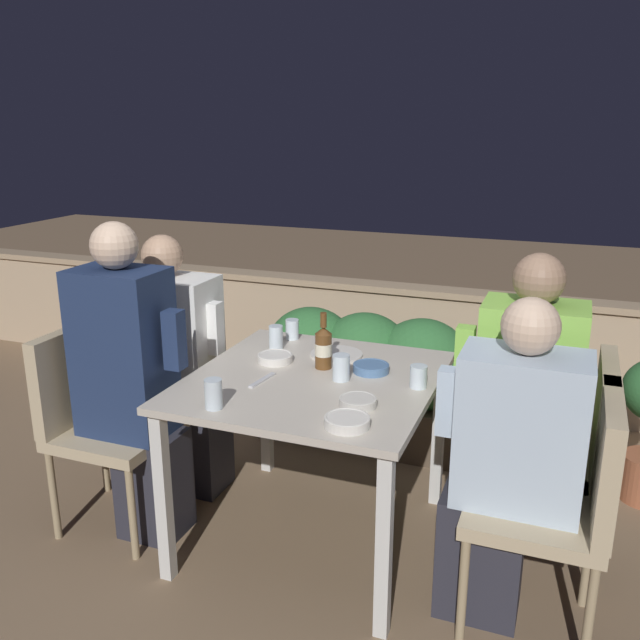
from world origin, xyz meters
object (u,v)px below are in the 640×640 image
(person_blue_shirt, at_px, (507,465))
(chair_right_far, at_px, (570,446))
(chair_left_near, at_px, (96,408))
(beer_bottle, at_px, (324,347))
(person_green_blouse, at_px, (518,413))
(person_white_polo, at_px, (176,366))
(person_navy_jumper, at_px, (132,383))
(chair_right_near, at_px, (568,491))
(chair_left_far, at_px, (141,375))

(person_blue_shirt, distance_m, chair_right_far, 0.41)
(chair_left_near, xyz_separation_m, beer_bottle, (0.93, 0.32, 0.29))
(chair_right_far, xyz_separation_m, person_green_blouse, (-0.20, 0.00, 0.10))
(person_white_polo, xyz_separation_m, beer_bottle, (0.78, -0.07, 0.21))
(person_green_blouse, bearing_deg, person_navy_jumper, -166.68)
(chair_right_far, distance_m, person_green_blouse, 0.23)
(chair_left_near, bearing_deg, person_navy_jumper, 0.00)
(chair_right_near, bearing_deg, person_blue_shirt, -180.00)
(person_green_blouse, bearing_deg, chair_right_far, 0.00)
(person_navy_jumper, relative_size, chair_right_near, 1.53)
(chair_left_near, height_order, person_white_polo, person_white_polo)
(person_white_polo, bearing_deg, person_navy_jumper, -82.98)
(person_white_polo, xyz_separation_m, person_green_blouse, (1.57, -0.04, 0.03))
(chair_left_far, bearing_deg, person_green_blouse, -1.24)
(chair_left_far, height_order, chair_right_far, same)
(person_navy_jumper, height_order, person_white_polo, person_navy_jumper)
(chair_left_far, xyz_separation_m, chair_right_near, (1.98, -0.39, 0.00))
(chair_left_far, xyz_separation_m, chair_right_far, (1.98, -0.04, 0.00))
(person_white_polo, bearing_deg, chair_right_far, -1.25)
(person_green_blouse, bearing_deg, chair_right_near, -59.71)
(person_navy_jumper, bearing_deg, chair_left_far, 122.34)
(chair_right_near, bearing_deg, person_green_blouse, 120.29)
(chair_left_near, relative_size, beer_bottle, 3.70)
(chair_left_far, height_order, chair_right_near, same)
(chair_left_far, bearing_deg, person_navy_jumper, -57.66)
(person_navy_jumper, xyz_separation_m, person_green_blouse, (1.52, 0.36, -0.04))
(beer_bottle, bearing_deg, chair_right_near, -17.60)
(person_navy_jumper, xyz_separation_m, person_blue_shirt, (1.52, 0.01, -0.09))
(chair_left_far, relative_size, person_blue_shirt, 0.74)
(chair_left_near, xyz_separation_m, person_white_polo, (0.15, 0.40, 0.08))
(chair_left_near, distance_m, person_blue_shirt, 1.72)
(chair_right_near, bearing_deg, chair_left_far, 168.85)
(person_green_blouse, bearing_deg, person_blue_shirt, -89.94)
(person_navy_jumper, xyz_separation_m, person_white_polo, (-0.05, 0.40, -0.07))
(chair_right_far, height_order, beer_bottle, beer_bottle)
(person_navy_jumper, bearing_deg, person_green_blouse, 13.32)
(person_navy_jumper, relative_size, chair_right_far, 1.53)
(chair_right_near, bearing_deg, chair_right_far, 90.52)
(chair_left_near, relative_size, person_blue_shirt, 0.74)
(person_white_polo, xyz_separation_m, chair_right_near, (1.78, -0.39, -0.08))
(chair_left_near, distance_m, person_green_blouse, 1.76)
(chair_left_near, relative_size, person_white_polo, 0.72)
(chair_right_near, distance_m, chair_right_far, 0.35)
(person_navy_jumper, bearing_deg, beer_bottle, 23.87)
(person_navy_jumper, distance_m, beer_bottle, 0.81)
(chair_right_near, height_order, beer_bottle, beer_bottle)
(chair_left_near, bearing_deg, person_blue_shirt, 0.29)
(chair_left_far, distance_m, beer_bottle, 1.03)
(person_green_blouse, distance_m, beer_bottle, 0.81)
(chair_left_far, xyz_separation_m, person_blue_shirt, (1.77, -0.39, 0.06))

